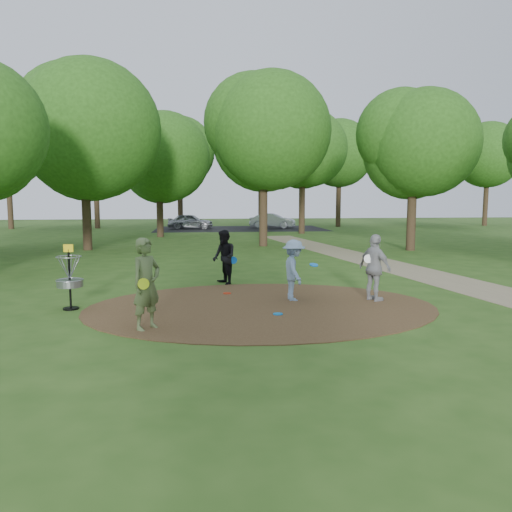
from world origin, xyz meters
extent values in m
plane|color=#2D5119|center=(0.00, 0.00, 0.00)|extent=(100.00, 100.00, 0.00)
cylinder|color=#47301C|center=(0.00, 0.00, 0.01)|extent=(8.40, 8.40, 0.02)
cube|color=#8C7A5B|center=(6.50, 2.00, 0.01)|extent=(7.55, 39.89, 0.01)
cube|color=black|center=(2.00, 30.00, 0.00)|extent=(14.00, 8.00, 0.01)
imported|color=#56683C|center=(-2.53, -1.74, 0.92)|extent=(0.78, 0.79, 1.84)
cylinder|color=#CDEF1A|center=(-2.55, -2.01, 0.97)|extent=(0.22, 0.10, 0.22)
imported|color=#87A5CA|center=(0.91, 0.68, 0.78)|extent=(0.63, 1.04, 1.57)
cylinder|color=#0D7AEC|center=(1.43, 0.69, 0.91)|extent=(0.26, 0.26, 0.08)
imported|color=black|center=(-0.73, 3.30, 0.83)|extent=(0.87, 0.97, 1.65)
cylinder|color=blue|center=(-0.45, 3.27, 0.74)|extent=(0.23, 0.08, 0.22)
imported|color=#9C9C9F|center=(2.93, 0.38, 0.85)|extent=(0.82, 1.08, 1.71)
cylinder|color=white|center=(2.74, 0.35, 1.09)|extent=(0.23, 0.11, 0.22)
cylinder|color=#0B72C6|center=(0.26, -0.85, 0.03)|extent=(0.22, 0.22, 0.02)
cylinder|color=red|center=(-0.73, 1.70, 0.03)|extent=(0.22, 0.22, 0.02)
imported|color=#9D9DA4|center=(-2.12, 30.11, 0.63)|extent=(3.83, 1.81, 1.27)
imported|color=#B7B8C0|center=(4.83, 30.58, 0.63)|extent=(4.03, 2.50, 1.25)
cylinder|color=black|center=(-4.50, 0.30, 0.68)|extent=(0.05, 0.05, 1.35)
cylinder|color=black|center=(-4.50, 0.30, 0.02)|extent=(0.36, 0.36, 0.04)
cylinder|color=gray|center=(-4.50, 0.30, 0.62)|extent=(0.60, 0.60, 0.16)
torus|color=gray|center=(-4.50, 0.30, 0.70)|extent=(0.63, 0.63, 0.03)
torus|color=gray|center=(-4.50, 0.30, 1.25)|extent=(0.58, 0.58, 0.02)
cube|color=yellow|center=(-4.50, 0.30, 1.45)|extent=(0.22, 0.02, 0.18)
cylinder|color=#332316|center=(-7.00, 14.00, 1.90)|extent=(0.44, 0.44, 3.80)
sphere|color=#255115|center=(-7.00, 14.00, 5.66)|extent=(6.76, 6.76, 6.76)
cylinder|color=#332316|center=(2.00, 15.00, 2.09)|extent=(0.44, 0.44, 4.18)
sphere|color=#255115|center=(2.00, 15.00, 5.88)|extent=(6.20, 6.20, 6.20)
cylinder|color=#332316|center=(9.00, 12.00, 1.80)|extent=(0.44, 0.44, 3.61)
sphere|color=#255115|center=(9.00, 12.00, 5.04)|extent=(5.19, 5.19, 5.19)
cylinder|color=#332316|center=(-4.00, 22.00, 1.71)|extent=(0.44, 0.44, 3.42)
sphere|color=#255115|center=(-4.00, 22.00, 5.03)|extent=(5.87, 5.87, 5.87)
cylinder|color=#332316|center=(6.00, 24.00, 2.19)|extent=(0.44, 0.44, 4.37)
sphere|color=#255115|center=(6.00, 24.00, 5.87)|extent=(5.46, 5.46, 5.46)
camera|label=1|loc=(-1.49, -11.65, 2.63)|focal=35.00mm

